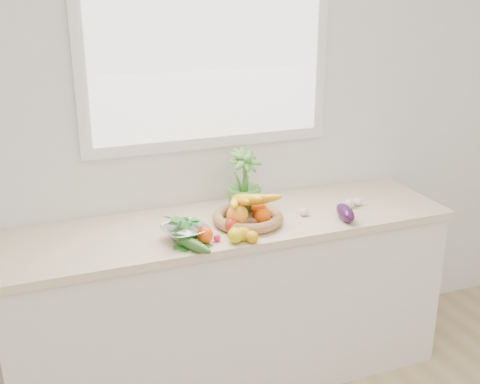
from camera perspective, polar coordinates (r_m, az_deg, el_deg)
name	(u,v)px	position (r m, az deg, el deg)	size (l,w,h in m)	color
back_wall	(208,118)	(3.09, -3.05, 7.00)	(4.50, 0.02, 2.70)	white
counter_cabinet	(230,305)	(3.17, -0.99, -10.62)	(2.20, 0.58, 0.86)	silver
countertop	(229,224)	(2.96, -1.04, -3.09)	(2.24, 0.62, 0.04)	beige
window_frame	(208,38)	(3.02, -3.09, 14.38)	(1.30, 0.03, 1.10)	white
window_pane	(209,38)	(3.00, -2.97, 14.35)	(1.18, 0.01, 0.98)	white
orange_loose	(205,235)	(2.71, -3.35, -4.09)	(0.07, 0.07, 0.07)	#FF5008
lemon_a	(252,237)	(2.71, 1.13, -4.28)	(0.06, 0.07, 0.06)	#DD9B0C
lemon_b	(235,235)	(2.71, -0.44, -4.13)	(0.07, 0.09, 0.07)	#D7C20B
lemon_c	(243,234)	(2.73, 0.27, -4.00)	(0.06, 0.08, 0.06)	#D89C0B
apple	(232,226)	(2.81, -0.81, -3.22)	(0.07, 0.07, 0.07)	red
ginger	(240,230)	(2.81, 0.04, -3.62)	(0.11, 0.04, 0.03)	tan
garlic_a	(304,212)	(3.03, 6.08, -1.87)	(0.05, 0.05, 0.04)	white
garlic_b	(349,203)	(3.16, 10.33, -1.07)	(0.06, 0.06, 0.05)	white
garlic_c	(358,202)	(3.20, 11.08, -0.92)	(0.05, 0.05, 0.04)	white
eggplant	(345,213)	(3.00, 9.94, -1.95)	(0.07, 0.19, 0.07)	#2F0E34
cucumber	(189,243)	(2.66, -4.84, -4.83)	(0.05, 0.28, 0.05)	#1A5218
radish	(217,238)	(2.73, -2.21, -4.38)	(0.03, 0.03, 0.03)	#D11A4A
potted_herb	(244,181)	(3.04, 0.36, 1.00)	(0.18, 0.18, 0.33)	#498731
fruit_basket	(247,214)	(2.91, 0.69, -2.06)	(0.43, 0.43, 0.18)	tan
colander_with_spinach	(185,229)	(2.73, -5.25, -3.47)	(0.25, 0.25, 0.11)	silver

